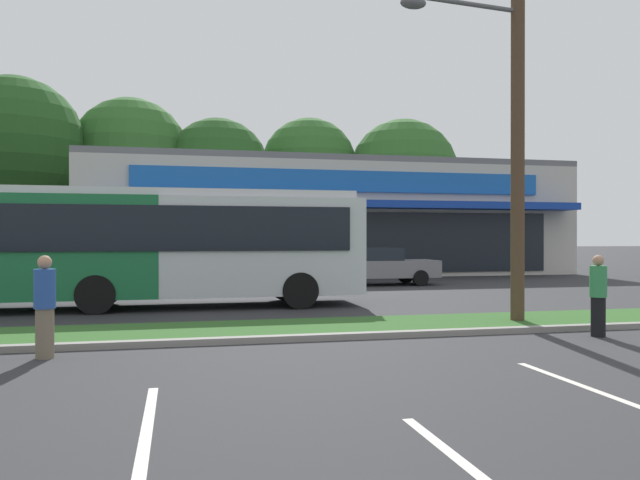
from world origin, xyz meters
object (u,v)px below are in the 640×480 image
Objects in this scene: utility_pole at (512,91)px; car_2 at (377,266)px; pedestrian_near_bench at (45,307)px; city_bus at (137,244)px; pedestrian_by_pole at (598,296)px.

utility_pole reaches higher than car_2.
pedestrian_near_bench is at bearing -170.01° from utility_pole.
utility_pole is 0.77× the size of city_bus.
utility_pole reaches higher than pedestrian_by_pole.
utility_pole is 2.01× the size of car_2.
pedestrian_by_pole reaches higher than car_2.
city_bus is at bearing -38.42° from pedestrian_near_bench.
city_bus is 7.79× the size of pedestrian_by_pole.
pedestrian_by_pole is at bearing -89.50° from car_2.
city_bus reaches higher than pedestrian_by_pole.
utility_pole is at bearing -110.33° from pedestrian_near_bench.
utility_pole reaches higher than pedestrian_near_bench.
city_bus is 2.61× the size of car_2.
city_bus is (-8.29, 5.36, -3.41)m from utility_pole.
city_bus is at bearing -144.76° from car_2.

